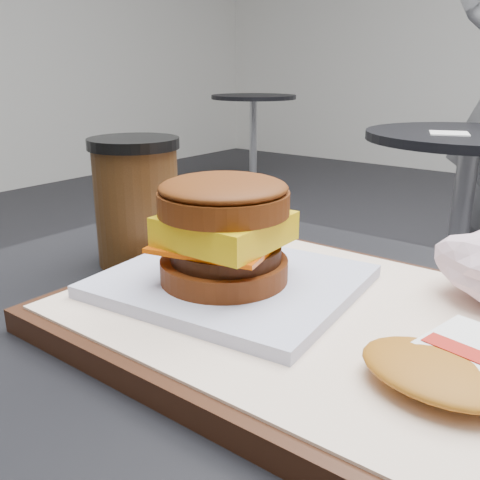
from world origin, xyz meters
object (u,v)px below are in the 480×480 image
coffee_cup (137,200)px  neighbor_table (464,190)px  hash_brown (476,371)px  breakfast_sandwich (227,243)px  serving_tray (322,323)px

coffee_cup → neighbor_table: 1.60m
hash_brown → neighbor_table: bearing=105.0°
breakfast_sandwich → hash_brown: breakfast_sandwich is taller
serving_tray → hash_brown: 0.12m
breakfast_sandwich → hash_brown: size_ratio=1.63×
hash_brown → coffee_cup: coffee_cup is taller
breakfast_sandwich → neighbor_table: bearing=98.6°
hash_brown → neighbor_table: hash_brown is taller
breakfast_sandwich → coffee_cup: bearing=165.1°
breakfast_sandwich → coffee_cup: size_ratio=1.65×
hash_brown → coffee_cup: size_ratio=1.01×
hash_brown → neighbor_table: 1.71m
breakfast_sandwich → hash_brown: 0.20m
neighbor_table → coffee_cup: bearing=-86.4°
serving_tray → neighbor_table: serving_tray is taller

